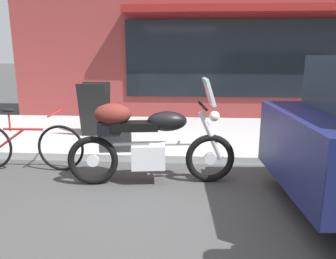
% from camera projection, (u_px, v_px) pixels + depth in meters
% --- Properties ---
extents(ground_plane, '(80.00, 80.00, 0.00)m').
position_uv_depth(ground_plane, '(156.00, 199.00, 4.03)').
color(ground_plane, '#3C3C3C').
extents(touring_motorcycle, '(2.22, 0.64, 1.41)m').
position_uv_depth(touring_motorcycle, '(142.00, 139.00, 4.40)').
color(touring_motorcycle, black).
rests_on(touring_motorcycle, ground_plane).
extents(parked_bicycle, '(1.78, 0.48, 0.94)m').
position_uv_depth(parked_bicycle, '(24.00, 145.00, 4.93)').
color(parked_bicycle, black).
rests_on(parked_bicycle, ground_plane).
extents(sandwich_board_sign, '(0.55, 0.43, 1.03)m').
position_uv_depth(sandwich_board_sign, '(95.00, 110.00, 6.40)').
color(sandwich_board_sign, black).
rests_on(sandwich_board_sign, sidewalk_curb).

